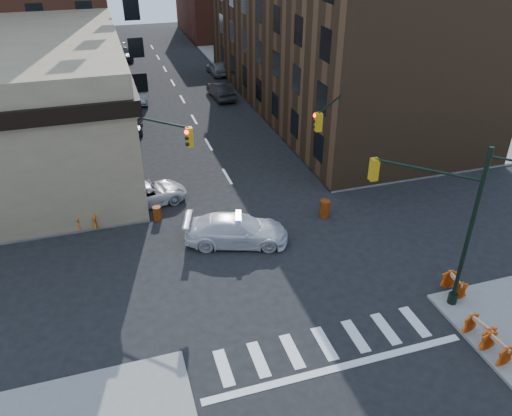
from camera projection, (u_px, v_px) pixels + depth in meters
ground at (273, 255)px, 27.21m from camera, size 140.00×140.00×0.00m
sidewalk_ne at (365, 68)px, 60.02m from camera, size 34.00×54.50×0.15m
commercial_row_ne at (328, 30)px, 45.50m from camera, size 14.00×34.00×14.00m
signal_pole_se at (446, 217)px, 21.88m from camera, size 5.40×5.27×8.00m
signal_pole_nw at (145, 157)px, 27.89m from camera, size 3.58×3.67×8.00m
signal_pole_ne at (335, 134)px, 30.91m from camera, size 3.67×3.58×8.00m
tree_ne_near at (259, 64)px, 48.75m from camera, size 3.00×3.00×4.85m
tree_ne_far at (237, 46)px, 55.33m from camera, size 3.00×3.00×4.85m
police_car at (236, 230)px, 27.89m from camera, size 6.20×3.97×1.67m
pickup at (147, 194)px, 31.79m from camera, size 5.33×3.13×1.39m
parked_car_wnear at (133, 124)px, 42.49m from camera, size 1.95×3.98×1.31m
parked_car_wfar at (139, 93)px, 49.36m from camera, size 2.24×5.05×1.61m
parked_car_wdeep at (122, 53)px, 63.56m from camera, size 2.60×5.60×1.58m
parked_car_enear at (221, 90)px, 50.14m from camera, size 2.03×5.07×1.64m
parked_car_efar at (217, 68)px, 57.65m from camera, size 1.91×4.47×1.51m
pedestrian_a at (89, 190)px, 31.56m from camera, size 0.70×0.55×1.70m
pedestrian_b at (82, 191)px, 31.29m from camera, size 0.96×0.77×1.91m
pedestrian_c at (23, 223)px, 28.33m from camera, size 0.96×0.85×1.55m
barrel_road at (325, 209)px, 30.45m from camera, size 0.70×0.70×1.11m
barrel_bank at (157, 213)px, 30.17m from camera, size 0.66×0.66×0.90m
barricade_se_a at (454, 285)px, 24.08m from camera, size 0.76×1.30×0.93m
barricade_se_b at (479, 330)px, 21.46m from camera, size 0.84×1.34×0.94m
barricade_se_c at (497, 348)px, 20.57m from camera, size 0.72×1.27×0.91m
barricade_nw_a at (115, 198)px, 31.45m from camera, size 1.37×0.87×0.95m
barricade_nw_b at (88, 221)px, 29.14m from camera, size 1.33×0.86×0.92m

